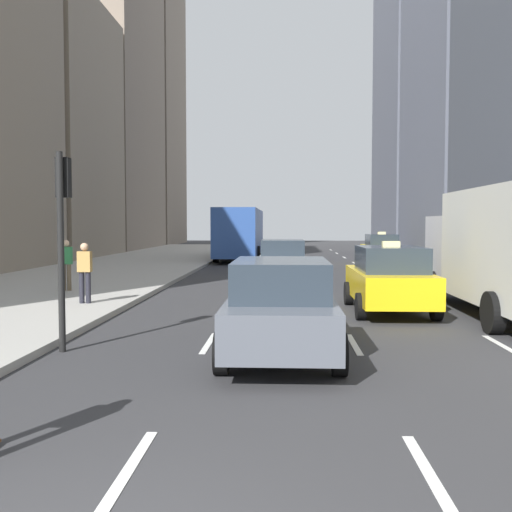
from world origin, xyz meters
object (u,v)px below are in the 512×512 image
object	(u,v)px
sedan_silver_behind	(283,262)
pedestrian_far_walking	(66,262)
taxi_second	(381,249)
sedan_black_near	(281,307)
taxi_lead	(389,279)
box_truck	(511,249)
city_bus	(240,232)
pedestrian_mid_block	(85,270)
traffic_light_pole	(62,219)

from	to	relation	value
sedan_silver_behind	pedestrian_far_walking	bearing A→B (deg)	-151.26
taxi_second	sedan_black_near	distance (m)	24.82
taxi_lead	taxi_second	size ratio (longest dim) A/B	1.00
pedestrian_far_walking	box_truck	bearing A→B (deg)	-18.33
city_bus	sedan_black_near	bearing A→B (deg)	-84.37
sedan_silver_behind	pedestrian_mid_block	distance (m)	8.74
sedan_silver_behind	taxi_lead	bearing A→B (deg)	-68.70
traffic_light_pole	taxi_lead	bearing A→B (deg)	36.96
city_bus	pedestrian_far_walking	distance (m)	20.35
taxi_second	sedan_black_near	bearing A→B (deg)	-103.04
sedan_silver_behind	pedestrian_mid_block	size ratio (longest dim) A/B	2.76
taxi_lead	traffic_light_pole	world-z (taller)	traffic_light_pole
box_truck	pedestrian_far_walking	bearing A→B (deg)	161.67
sedan_black_near	city_bus	distance (m)	28.68
city_bus	pedestrian_far_walking	xyz separation A→B (m)	(-4.20, -19.90, -0.72)
sedan_black_near	sedan_silver_behind	xyz separation A→B (m)	(0.00, 12.48, 0.01)
sedan_black_near	box_truck	world-z (taller)	box_truck
taxi_lead	box_truck	distance (m)	3.04
pedestrian_far_walking	traffic_light_pole	distance (m)	9.05
taxi_lead	sedan_silver_behind	world-z (taller)	taxi_lead
city_bus	taxi_second	bearing A→B (deg)	-27.36
taxi_second	taxi_lead	bearing A→B (deg)	-98.43
box_truck	city_bus	bearing A→B (deg)	109.25
taxi_second	pedestrian_far_walking	distance (m)	20.02
box_truck	pedestrian_mid_block	xyz separation A→B (m)	(-10.97, 1.13, -0.64)
sedan_black_near	sedan_silver_behind	world-z (taller)	sedan_silver_behind
taxi_second	traffic_light_pole	distance (m)	25.84
taxi_second	sedan_silver_behind	bearing A→B (deg)	-115.57
taxi_lead	pedestrian_mid_block	distance (m)	8.18
box_truck	traffic_light_pole	world-z (taller)	traffic_light_pole
city_bus	traffic_light_pole	distance (m)	28.34
box_truck	traffic_light_pole	distance (m)	10.47
city_bus	traffic_light_pole	xyz separation A→B (m)	(-1.14, -28.32, 0.62)
taxi_lead	traffic_light_pole	bearing A→B (deg)	-143.04
city_bus	box_truck	size ratio (longest dim) A/B	1.38
taxi_second	sedan_silver_behind	size ratio (longest dim) A/B	0.96
sedan_black_near	pedestrian_mid_block	bearing A→B (deg)	133.90
taxi_lead	sedan_silver_behind	xyz separation A→B (m)	(-2.80, 7.18, -0.01)
taxi_lead	pedestrian_far_walking	xyz separation A→B (m)	(-9.82, 3.33, 0.19)
sedan_silver_behind	box_truck	bearing A→B (deg)	-55.10
taxi_lead	pedestrian_far_walking	world-z (taller)	taxi_lead
sedan_black_near	traffic_light_pole	xyz separation A→B (m)	(-3.95, 0.22, 1.55)
taxi_second	pedestrian_far_walking	xyz separation A→B (m)	(-12.62, -15.55, 0.19)
taxi_second	city_bus	world-z (taller)	city_bus
pedestrian_mid_block	traffic_light_pole	size ratio (longest dim) A/B	0.46
city_bus	box_truck	bearing A→B (deg)	-70.75
taxi_second	traffic_light_pole	size ratio (longest dim) A/B	1.22
taxi_lead	pedestrian_far_walking	distance (m)	10.37
pedestrian_mid_block	traffic_light_pole	world-z (taller)	traffic_light_pole
sedan_black_near	pedestrian_mid_block	size ratio (longest dim) A/B	2.85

